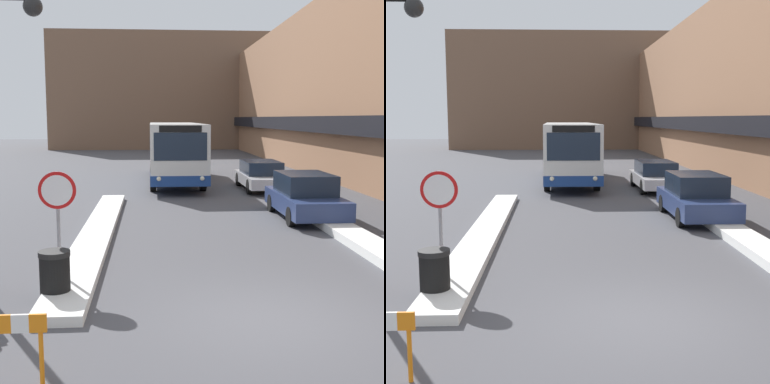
# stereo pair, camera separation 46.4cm
# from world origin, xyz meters

# --- Properties ---
(ground_plane) EXTENTS (160.00, 160.00, 0.00)m
(ground_plane) POSITION_xyz_m (0.00, 0.00, 0.00)
(ground_plane) COLOR #47474C
(building_row_right) EXTENTS (5.50, 60.00, 10.21)m
(building_row_right) POSITION_xyz_m (9.98, 24.00, 5.09)
(building_row_right) COLOR #996B4C
(building_row_right) RESTS_ON ground_plane
(building_backdrop_far) EXTENTS (26.00, 8.00, 12.61)m
(building_backdrop_far) POSITION_xyz_m (0.00, 53.41, 6.30)
(building_backdrop_far) COLOR brown
(building_backdrop_far) RESTS_ON ground_plane
(snow_bank_left) EXTENTS (0.90, 13.88, 0.19)m
(snow_bank_left) POSITION_xyz_m (-3.60, 6.88, 0.09)
(snow_bank_left) COLOR silver
(snow_bank_left) RESTS_ON ground_plane
(snow_bank_right) EXTENTS (0.90, 14.58, 0.24)m
(snow_bank_right) POSITION_xyz_m (3.60, 5.10, 0.12)
(snow_bank_right) COLOR silver
(snow_bank_right) RESTS_ON ground_plane
(city_bus) EXTENTS (2.61, 11.66, 3.12)m
(city_bus) POSITION_xyz_m (-0.78, 19.84, 1.72)
(city_bus) COLOR silver
(city_bus) RESTS_ON ground_plane
(parked_car_front) EXTENTS (1.89, 4.43, 1.53)m
(parked_car_front) POSITION_xyz_m (3.20, 9.17, 0.76)
(parked_car_front) COLOR navy
(parked_car_front) RESTS_ON ground_plane
(parked_car_middle) EXTENTS (1.89, 4.86, 1.37)m
(parked_car_middle) POSITION_xyz_m (3.20, 16.52, 0.70)
(parked_car_middle) COLOR #B7B7BC
(parked_car_middle) RESTS_ON ground_plane
(stop_sign) EXTENTS (0.76, 0.08, 2.32)m
(stop_sign) POSITION_xyz_m (-3.91, 2.35, 1.69)
(stop_sign) COLOR gray
(stop_sign) RESTS_ON ground_plane
(trash_bin) EXTENTS (0.59, 0.59, 0.95)m
(trash_bin) POSITION_xyz_m (-3.82, 1.31, 0.48)
(trash_bin) COLOR black
(trash_bin) RESTS_ON ground_plane
(construction_barricade) EXTENTS (1.10, 0.06, 0.94)m
(construction_barricade) POSITION_xyz_m (-3.90, -1.92, 0.67)
(construction_barricade) COLOR orange
(construction_barricade) RESTS_ON ground_plane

